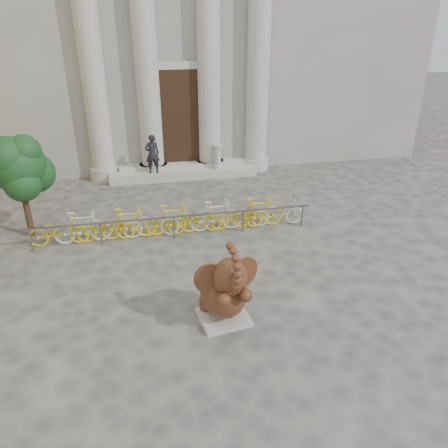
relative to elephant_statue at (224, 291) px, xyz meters
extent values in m
plane|color=#474442|center=(0.28, 0.30, -0.77)|extent=(80.00, 80.00, 0.00)
cube|color=gray|center=(0.28, 15.30, 5.23)|extent=(22.00, 10.00, 12.00)
cube|color=black|center=(0.28, 10.22, 1.53)|extent=(2.40, 0.16, 4.00)
cylinder|color=#A8A59E|center=(-2.92, 10.10, 3.23)|extent=(0.90, 0.90, 8.00)
cylinder|color=#A8A59E|center=(-0.92, 10.10, 3.23)|extent=(0.90, 0.90, 8.00)
cylinder|color=#A8A59E|center=(1.48, 10.10, 3.23)|extent=(0.90, 0.90, 8.00)
cylinder|color=#A8A59E|center=(3.48, 10.10, 3.23)|extent=(0.90, 0.90, 8.00)
cube|color=#A8A59E|center=(0.28, 9.70, -0.59)|extent=(6.00, 1.20, 0.36)
cube|color=#A8A59E|center=(0.00, 0.03, -0.71)|extent=(1.18, 1.09, 0.11)
ellipsoid|color=black|center=(-0.04, 0.26, -0.34)|extent=(0.99, 0.96, 0.67)
ellipsoid|color=black|center=(-0.01, 0.05, -0.05)|extent=(1.18, 1.39, 1.10)
cylinder|color=black|center=(-0.34, 0.36, -0.52)|extent=(0.36, 0.36, 0.27)
cylinder|color=black|center=(0.23, 0.44, -0.52)|extent=(0.36, 0.36, 0.27)
cylinder|color=black|center=(-0.18, -0.39, 0.16)|extent=(0.34, 0.66, 0.42)
cylinder|color=black|center=(0.28, -0.33, 0.16)|extent=(0.34, 0.66, 0.42)
ellipsoid|color=black|center=(0.05, -0.32, 0.54)|extent=(0.80, 0.77, 0.84)
cylinder|color=black|center=(-0.33, -0.25, 0.50)|extent=(0.71, 0.18, 0.72)
cylinder|color=black|center=(0.38, -0.15, 0.50)|extent=(0.67, 0.36, 0.72)
cone|color=beige|center=(-0.05, -0.55, 0.37)|extent=(0.16, 0.25, 0.11)
cone|color=beige|center=(0.20, -0.51, 0.37)|extent=(0.10, 0.25, 0.11)
cube|color=slate|center=(-0.67, 4.17, -0.07)|extent=(8.52, 0.06, 0.06)
cylinder|color=slate|center=(-4.73, 4.17, -0.42)|extent=(0.06, 0.06, 0.70)
cylinder|color=slate|center=(-2.80, 4.17, -0.42)|extent=(0.06, 0.06, 0.70)
cylinder|color=slate|center=(-0.67, 4.17, -0.42)|extent=(0.06, 0.06, 0.70)
cylinder|color=slate|center=(1.46, 4.17, -0.42)|extent=(0.06, 0.06, 0.70)
cylinder|color=slate|center=(3.39, 4.17, -0.42)|extent=(0.06, 0.06, 0.70)
imported|color=yellow|center=(-4.00, 4.42, -0.27)|extent=(1.70, 0.50, 1.00)
imported|color=beige|center=(-3.33, 4.42, -0.27)|extent=(1.66, 0.47, 1.00)
imported|color=yellow|center=(-2.67, 4.42, -0.27)|extent=(1.70, 0.50, 1.00)
imported|color=yellow|center=(-2.00, 4.42, -0.27)|extent=(1.66, 0.47, 1.00)
imported|color=beige|center=(-1.34, 4.42, -0.27)|extent=(1.70, 0.50, 1.00)
imported|color=yellow|center=(-0.67, 4.42, -0.27)|extent=(1.66, 0.47, 1.00)
imported|color=yellow|center=(-0.01, 4.42, -0.27)|extent=(1.70, 0.50, 1.00)
imported|color=beige|center=(0.66, 4.42, -0.27)|extent=(1.66, 0.47, 1.00)
imported|color=yellow|center=(1.32, 4.42, -0.27)|extent=(1.70, 0.50, 1.00)
imported|color=yellow|center=(1.99, 4.42, -0.27)|extent=(1.66, 0.47, 1.00)
imported|color=beige|center=(2.66, 4.42, -0.27)|extent=(1.70, 0.50, 1.00)
cylinder|color=#332114|center=(-4.92, 5.23, 0.19)|extent=(0.19, 0.19, 1.91)
sphere|color=black|center=(-4.92, 5.23, 1.46)|extent=(1.59, 1.59, 1.59)
sphere|color=black|center=(-4.55, 5.44, 1.15)|extent=(1.17, 1.17, 1.17)
sphere|color=black|center=(-5.24, 5.49, 1.25)|extent=(1.06, 1.06, 1.06)
sphere|color=black|center=(-4.81, 4.91, 1.04)|extent=(1.06, 1.06, 1.06)
sphere|color=black|center=(-5.08, 5.02, 1.78)|extent=(1.17, 1.17, 1.17)
sphere|color=black|center=(-4.65, 5.12, 1.89)|extent=(0.96, 0.96, 0.96)
imported|color=black|center=(-0.96, 9.35, 0.37)|extent=(0.62, 0.46, 1.55)
cylinder|color=#A8A59E|center=(1.68, 9.40, -0.35)|extent=(0.41, 0.41, 0.12)
cylinder|color=#A8A59E|center=(1.68, 9.40, 0.05)|extent=(0.29, 0.29, 0.92)
cylinder|color=#A8A59E|center=(1.68, 9.40, 0.54)|extent=(0.41, 0.41, 0.10)
camera|label=1|loc=(-1.60, -7.63, 5.33)|focal=35.00mm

